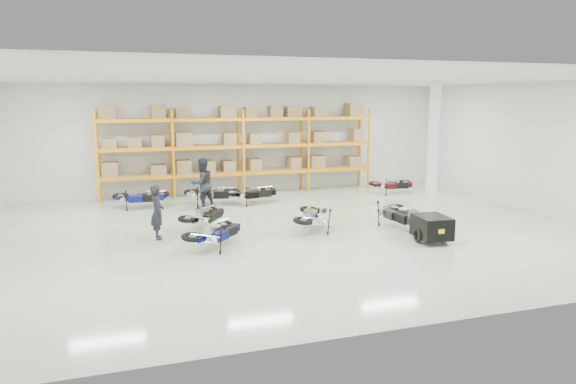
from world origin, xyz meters
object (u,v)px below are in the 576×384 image
object	(u,v)px
moto_back_c	(253,190)
moto_back_d	(393,182)
moto_back_a	(141,194)
moto_black_far_left	(205,212)
moto_touring_right	(402,210)
person_left	(157,212)
trailer	(432,227)
moto_blue_centre	(215,228)
moto_silver_left	(314,212)
moto_back_b	(212,190)
person_back	(202,184)

from	to	relation	value
moto_back_c	moto_back_d	xyz separation A→B (m)	(6.05, 0.26, -0.03)
moto_back_a	moto_black_far_left	bearing A→B (deg)	-150.45
moto_touring_right	person_left	size ratio (longest dim) A/B	1.20
trailer	person_left	xyz separation A→B (m)	(-7.17, 2.66, 0.35)
moto_black_far_left	person_left	size ratio (longest dim) A/B	1.07
moto_black_far_left	person_left	xyz separation A→B (m)	(-1.45, -0.84, 0.27)
moto_blue_centre	trailer	size ratio (longest dim) A/B	0.99
moto_back_d	moto_blue_centre	bearing A→B (deg)	130.06
moto_back_a	moto_back_c	bearing A→B (deg)	-92.56
moto_silver_left	trailer	xyz separation A→B (m)	(2.62, -2.25, -0.13)
moto_black_far_left	moto_back_b	bearing A→B (deg)	-65.14
moto_silver_left	moto_back_b	xyz separation A→B (m)	(-2.30, 4.73, -0.00)
person_left	person_back	world-z (taller)	person_back
moto_blue_centre	moto_back_a	bearing A→B (deg)	-30.39
moto_blue_centre	person_left	distance (m)	1.97
moto_black_far_left	person_back	distance (m)	2.91
moto_back_c	person_back	xyz separation A→B (m)	(-1.96, -0.34, 0.39)
moto_black_far_left	person_back	size ratio (longest dim) A/B	0.90
moto_silver_left	moto_back_d	xyz separation A→B (m)	(5.28, 4.70, -0.05)
moto_silver_left	moto_blue_centre	bearing A→B (deg)	43.53
moto_back_d	person_left	xyz separation A→B (m)	(-9.83, -4.30, 0.27)
moto_black_far_left	moto_silver_left	bearing A→B (deg)	-164.23
moto_silver_left	person_back	bearing A→B (deg)	-29.75
moto_black_far_left	moto_back_d	distance (m)	9.06
moto_blue_centre	moto_black_far_left	xyz separation A→B (m)	(0.05, 2.20, -0.03)
person_left	moto_back_a	bearing A→B (deg)	0.51
trailer	moto_back_d	size ratio (longest dim) A/B	1.07
moto_silver_left	moto_black_far_left	bearing A→B (deg)	4.67
trailer	person_back	size ratio (longest dim) A/B	0.95
moto_black_far_left	person_left	bearing A→B (deg)	67.83
moto_touring_right	moto_blue_centre	bearing A→B (deg)	-178.83
moto_back_a	person_left	bearing A→B (deg)	-172.16
trailer	moto_back_c	bearing A→B (deg)	121.56
moto_blue_centre	moto_back_d	world-z (taller)	moto_blue_centre
person_back	moto_back_a	bearing A→B (deg)	-45.29
person_left	person_back	size ratio (longest dim) A/B	0.84
moto_blue_centre	moto_touring_right	size ratio (longest dim) A/B	0.93
moto_black_far_left	person_back	xyz separation A→B (m)	(0.36, 2.86, 0.41)
person_back	moto_touring_right	bearing A→B (deg)	114.06
moto_back_b	moto_back_d	size ratio (longest dim) A/B	1.09
moto_silver_left	moto_touring_right	world-z (taller)	moto_touring_right
moto_black_far_left	moto_blue_centre	bearing A→B (deg)	126.37
moto_silver_left	moto_black_far_left	xyz separation A→B (m)	(-3.09, 1.24, -0.05)
moto_silver_left	moto_back_b	distance (m)	5.26
trailer	person_back	world-z (taller)	person_back
person_left	moto_black_far_left	bearing A→B (deg)	-63.18
trailer	person_back	bearing A→B (deg)	134.80
moto_back_b	person_left	bearing A→B (deg)	163.69
person_back	moto_silver_left	bearing A→B (deg)	99.34
moto_touring_right	moto_back_c	world-z (taller)	moto_touring_right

